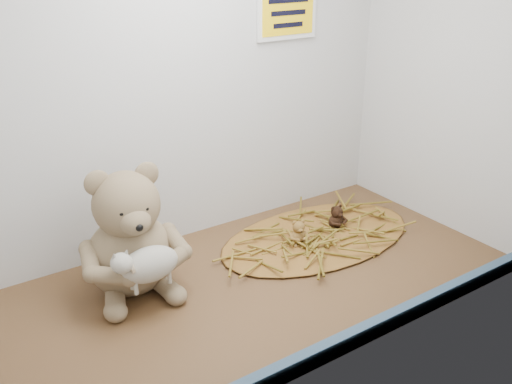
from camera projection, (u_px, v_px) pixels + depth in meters
alcove_shell at (230, 81)px, 118.86cm from camera, size 120.40×60.20×90.40cm
front_rail at (339, 345)px, 107.51cm from camera, size 119.28×2.20×3.60cm
straw_bed at (317, 236)px, 150.09cm from camera, size 56.31×32.70×1.09cm
main_teddy at (128, 230)px, 122.77cm from camera, size 26.31×27.45×29.16cm
toy_lamb at (150, 264)px, 116.17cm from camera, size 16.12×9.84×10.41cm
mini_teddy_tan at (298, 231)px, 144.72cm from camera, size 6.51×6.70×6.36cm
mini_teddy_brown at (336, 216)px, 152.44cm from camera, size 5.62×5.89×6.56cm
wall_sign at (287, 13)px, 145.69cm from camera, size 16.00×1.20×11.00cm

